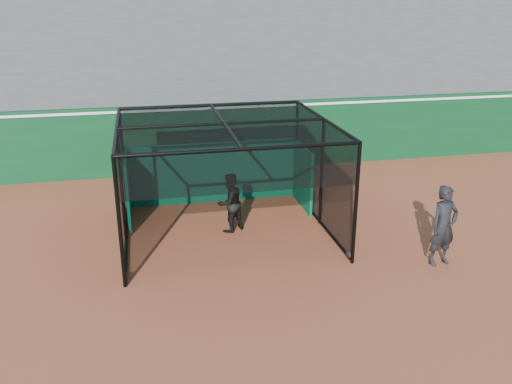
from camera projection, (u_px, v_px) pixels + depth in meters
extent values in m
plane|color=#99492C|center=(272.00, 278.00, 12.46)|extent=(120.00, 120.00, 0.00)
cube|color=#0B3C1C|center=(217.00, 137.00, 19.84)|extent=(50.00, 0.45, 2.50)
cube|color=white|center=(217.00, 107.00, 19.46)|extent=(50.00, 0.50, 0.08)
cube|color=#4C4C4F|center=(202.00, 53.00, 22.49)|extent=(50.00, 7.85, 7.75)
cube|color=#074F34|center=(214.00, 172.00, 16.81)|extent=(5.27, 0.10, 1.90)
cylinder|color=black|center=(125.00, 278.00, 12.27)|extent=(0.08, 0.22, 0.22)
cylinder|color=black|center=(349.00, 255.00, 13.33)|extent=(0.08, 0.22, 0.22)
cylinder|color=black|center=(127.00, 205.00, 16.49)|extent=(0.08, 0.22, 0.22)
cylinder|color=black|center=(297.00, 192.00, 17.56)|extent=(0.08, 0.22, 0.22)
imported|color=black|center=(230.00, 203.00, 14.71)|extent=(1.01, 0.95, 1.65)
imported|color=black|center=(444.00, 226.00, 12.83)|extent=(0.79, 0.59, 1.98)
cylinder|color=#593819|center=(431.00, 243.00, 12.97)|extent=(0.14, 0.33, 0.84)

